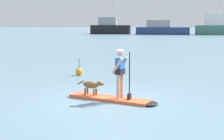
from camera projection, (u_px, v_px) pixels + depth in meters
ground_plane at (109, 100)px, 11.20m from camera, size 400.00×400.00×0.00m
paddleboard at (115, 99)px, 11.09m from camera, size 3.22×1.87×0.10m
person_paddler at (120, 70)px, 10.85m from camera, size 0.68×0.60×1.67m
dog at (92, 85)px, 11.47m from camera, size 1.02×0.50×0.53m
moored_boat_far_port at (110, 28)px, 78.11m from camera, size 9.64×3.35×12.33m
moored_boat_center at (162, 29)px, 74.77m from camera, size 12.44×5.39×10.43m
moored_boat_far_starboard at (216, 27)px, 72.62m from camera, size 9.78×5.23×12.18m
marker_buoy at (79, 72)px, 16.49m from camera, size 0.37×0.37×0.87m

